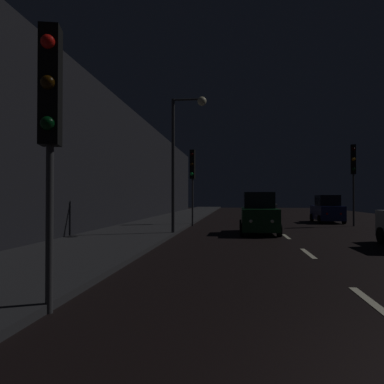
% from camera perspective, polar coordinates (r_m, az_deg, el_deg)
% --- Properties ---
extents(ground, '(27.31, 84.00, 0.02)m').
position_cam_1_polar(ground, '(28.36, 11.56, -4.61)').
color(ground, black).
extents(sidewalk_left, '(4.40, 84.00, 0.15)m').
position_cam_1_polar(sidewalk_left, '(28.72, -3.48, -4.41)').
color(sidewalk_left, '#28282B').
rests_on(sidewalk_left, ground).
extents(building_facade_left, '(0.80, 63.00, 8.12)m').
position_cam_1_polar(building_facade_left, '(25.98, -10.53, 4.04)').
color(building_facade_left, black).
rests_on(building_facade_left, ground).
extents(lane_centerline, '(0.16, 24.80, 0.01)m').
position_cam_1_polar(lane_centerline, '(18.00, 14.32, -6.67)').
color(lane_centerline, beige).
rests_on(lane_centerline, ground).
extents(traffic_light_near_left, '(0.38, 0.49, 4.55)m').
position_cam_1_polar(traffic_light_near_left, '(6.41, -21.06, 12.29)').
color(traffic_light_near_left, '#38383A').
rests_on(traffic_light_near_left, ground).
extents(traffic_light_far_right, '(0.37, 0.48, 5.25)m').
position_cam_1_polar(traffic_light_far_right, '(25.94, 23.62, 3.63)').
color(traffic_light_far_right, '#38383A').
rests_on(traffic_light_far_right, ground).
extents(traffic_light_far_left, '(0.36, 0.48, 4.97)m').
position_cam_1_polar(traffic_light_far_left, '(24.14, 0.07, 3.35)').
color(traffic_light_far_left, '#38383A').
rests_on(traffic_light_far_left, ground).
extents(streetlamp_overhead, '(1.70, 0.44, 6.69)m').
position_cam_1_polar(streetlamp_overhead, '(17.99, -1.41, 7.59)').
color(streetlamp_overhead, '#2D2D30').
rests_on(streetlamp_overhead, ground).
extents(car_approaching_headlights, '(1.94, 4.19, 2.11)m').
position_cam_1_polar(car_approaching_headlights, '(19.24, 10.26, -3.45)').
color(car_approaching_headlights, '#0F3819').
rests_on(car_approaching_headlights, ground).
extents(car_parked_right_far, '(1.86, 4.03, 2.03)m').
position_cam_1_polar(car_parked_right_far, '(29.16, 20.10, -2.62)').
color(car_parked_right_far, '#141E51').
rests_on(car_parked_right_far, ground).
extents(car_distant_taillights, '(1.71, 3.70, 1.87)m').
position_cam_1_polar(car_distant_taillights, '(43.52, 11.75, -2.18)').
color(car_distant_taillights, '#A5A8AD').
rests_on(car_distant_taillights, ground).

